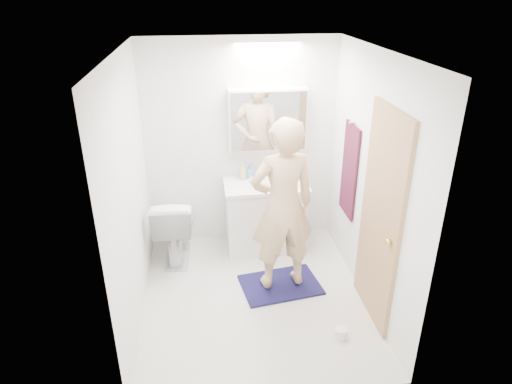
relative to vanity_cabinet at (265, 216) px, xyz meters
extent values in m
plane|color=silver|center=(-0.25, -0.96, -0.39)|extent=(2.50, 2.50, 0.00)
plane|color=white|center=(-0.25, -0.96, 2.01)|extent=(2.50, 2.50, 0.00)
plane|color=white|center=(-0.25, 0.29, 0.81)|extent=(2.50, 0.00, 2.50)
plane|color=white|center=(-0.25, -2.21, 0.81)|extent=(2.50, 0.00, 2.50)
plane|color=white|center=(-1.35, -0.96, 0.81)|extent=(0.00, 2.50, 2.50)
plane|color=white|center=(0.85, -0.96, 0.81)|extent=(0.00, 2.50, 2.50)
cube|color=white|center=(0.00, 0.00, 0.00)|extent=(0.90, 0.55, 0.78)
cube|color=silver|center=(0.00, 0.00, 0.41)|extent=(0.95, 0.58, 0.04)
cylinder|color=silver|center=(0.00, 0.03, 0.45)|extent=(0.36, 0.36, 0.03)
cylinder|color=silver|center=(0.00, 0.22, 0.51)|extent=(0.02, 0.02, 0.16)
cube|color=white|center=(0.05, 0.21, 1.11)|extent=(0.88, 0.14, 0.70)
cube|color=silver|center=(0.05, 0.13, 1.11)|extent=(0.84, 0.01, 0.66)
imported|color=white|center=(-1.05, -0.11, 0.00)|extent=(0.48, 0.79, 0.79)
cube|color=#171440|center=(0.04, -0.83, -0.38)|extent=(0.88, 0.67, 0.02)
imported|color=tan|center=(0.04, -0.83, 0.55)|extent=(0.71, 0.52, 1.78)
cube|color=tan|center=(0.83, -1.31, 0.61)|extent=(0.04, 0.80, 2.00)
sphere|color=gold|center=(0.79, -1.61, 0.56)|extent=(0.06, 0.06, 0.06)
cube|color=black|center=(0.83, -0.41, 0.71)|extent=(0.02, 0.42, 1.00)
cylinder|color=silver|center=(0.81, -0.41, 1.23)|extent=(0.07, 0.02, 0.02)
imported|color=#D1B987|center=(-0.24, 0.15, 0.53)|extent=(0.08, 0.09, 0.20)
imported|color=#5897BD|center=(-0.15, 0.18, 0.52)|extent=(0.09, 0.09, 0.18)
imported|color=#3A67AF|center=(0.26, 0.16, 0.48)|extent=(0.13, 0.13, 0.09)
cylinder|color=white|center=(0.44, -1.65, -0.34)|extent=(0.11, 0.11, 0.10)
camera|label=1|loc=(-0.70, -4.65, 2.50)|focal=31.64mm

